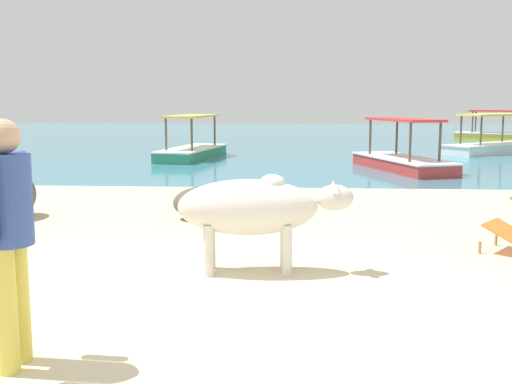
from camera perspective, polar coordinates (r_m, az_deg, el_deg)
sand_beach at (r=5.52m, az=-2.26°, el=-10.09°), size 18.00×14.00×0.04m
water_surface at (r=27.27m, az=2.53°, el=4.76°), size 60.00×36.00×0.03m
cow at (r=6.22m, az=-0.31°, el=-1.47°), size 1.78×0.62×1.00m
person_standing at (r=4.26m, az=-21.76°, el=-2.83°), size 0.32×0.51×1.62m
shore_rock_large at (r=9.12m, az=-4.77°, el=-1.00°), size 0.97×0.77×0.48m
shore_rock_medium at (r=9.84m, az=-21.43°, el=-0.29°), size 0.66×0.90×0.67m
boat_yellow at (r=28.86m, az=21.40°, el=4.97°), size 3.81×2.61×1.29m
boat_green at (r=18.80m, az=-5.89°, el=3.92°), size 1.76×3.82×1.29m
boat_white at (r=21.89m, az=20.74°, el=4.06°), size 3.63×3.12×1.29m
boat_red at (r=16.01m, az=13.24°, el=2.95°), size 2.25×3.85×1.29m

